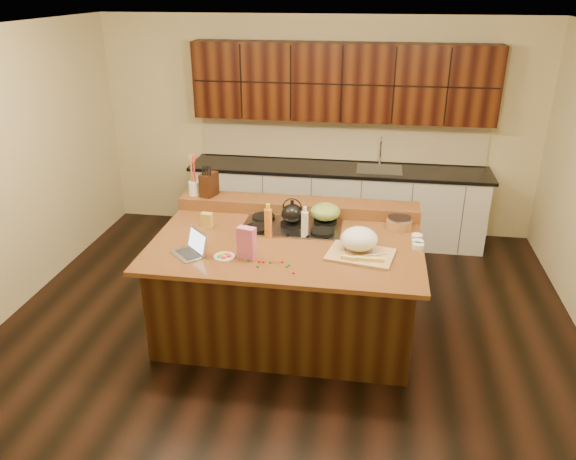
# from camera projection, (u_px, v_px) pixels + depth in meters

# --- Properties ---
(room) EXTENTS (5.52, 5.02, 2.72)m
(room) POSITION_uv_depth(u_px,v_px,m) (287.00, 195.00, 4.85)
(room) COLOR black
(room) RESTS_ON ground
(island) EXTENTS (2.40, 1.60, 0.92)m
(island) POSITION_uv_depth(u_px,v_px,m) (287.00, 285.00, 5.21)
(island) COLOR black
(island) RESTS_ON ground
(back_ledge) EXTENTS (2.40, 0.30, 0.12)m
(back_ledge) POSITION_uv_depth(u_px,v_px,m) (298.00, 206.00, 5.63)
(back_ledge) COLOR black
(back_ledge) RESTS_ON island
(cooktop) EXTENTS (0.92, 0.52, 0.05)m
(cooktop) POSITION_uv_depth(u_px,v_px,m) (292.00, 226.00, 5.29)
(cooktop) COLOR gray
(cooktop) RESTS_ON island
(back_counter) EXTENTS (3.70, 0.66, 2.40)m
(back_counter) POSITION_uv_depth(u_px,v_px,m) (339.00, 163.00, 6.97)
(back_counter) COLOR silver
(back_counter) RESTS_ON ground
(kettle) EXTENTS (0.26, 0.26, 0.18)m
(kettle) POSITION_uv_depth(u_px,v_px,m) (292.00, 214.00, 5.24)
(kettle) COLOR black
(kettle) RESTS_ON cooktop
(green_bowl) EXTENTS (0.35, 0.35, 0.16)m
(green_bowl) POSITION_uv_depth(u_px,v_px,m) (325.00, 212.00, 5.32)
(green_bowl) COLOR olive
(green_bowl) RESTS_ON cooktop
(laptop) EXTENTS (0.36, 0.36, 0.20)m
(laptop) POSITION_uv_depth(u_px,v_px,m) (192.00, 248.00, 4.75)
(laptop) COLOR #B7B7BC
(laptop) RESTS_ON island
(oil_bottle) EXTENTS (0.07, 0.07, 0.27)m
(oil_bottle) POSITION_uv_depth(u_px,v_px,m) (268.00, 223.00, 5.04)
(oil_bottle) COLOR orange
(oil_bottle) RESTS_ON island
(vinegar_bottle) EXTENTS (0.07, 0.07, 0.25)m
(vinegar_bottle) POSITION_uv_depth(u_px,v_px,m) (305.00, 225.00, 5.03)
(vinegar_bottle) COLOR silver
(vinegar_bottle) RESTS_ON island
(wooden_tray) EXTENTS (0.61, 0.49, 0.22)m
(wooden_tray) POSITION_uv_depth(u_px,v_px,m) (360.00, 243.00, 4.75)
(wooden_tray) COLOR tan
(wooden_tray) RESTS_ON island
(ramekin_a) EXTENTS (0.11, 0.11, 0.04)m
(ramekin_a) POSITION_uv_depth(u_px,v_px,m) (418.00, 246.00, 4.86)
(ramekin_a) COLOR white
(ramekin_a) RESTS_ON island
(ramekin_b) EXTENTS (0.11, 0.11, 0.04)m
(ramekin_b) POSITION_uv_depth(u_px,v_px,m) (418.00, 243.00, 4.92)
(ramekin_b) COLOR white
(ramekin_b) RESTS_ON island
(ramekin_c) EXTENTS (0.12, 0.12, 0.04)m
(ramekin_c) POSITION_uv_depth(u_px,v_px,m) (417.00, 237.00, 5.04)
(ramekin_c) COLOR white
(ramekin_c) RESTS_ON island
(strainer_bowl) EXTENTS (0.30, 0.30, 0.09)m
(strainer_bowl) POSITION_uv_depth(u_px,v_px,m) (399.00, 224.00, 5.25)
(strainer_bowl) COLOR #996B3F
(strainer_bowl) RESTS_ON island
(kitchen_timer) EXTENTS (0.08, 0.08, 0.07)m
(kitchen_timer) POSITION_uv_depth(u_px,v_px,m) (343.00, 249.00, 4.79)
(kitchen_timer) COLOR silver
(kitchen_timer) RESTS_ON island
(pink_bag) EXTENTS (0.17, 0.11, 0.28)m
(pink_bag) POSITION_uv_depth(u_px,v_px,m) (247.00, 243.00, 4.65)
(pink_bag) COLOR #D5648F
(pink_bag) RESTS_ON island
(candy_plate) EXTENTS (0.18, 0.18, 0.01)m
(candy_plate) POSITION_uv_depth(u_px,v_px,m) (224.00, 257.00, 4.71)
(candy_plate) COLOR white
(candy_plate) RESTS_ON island
(package_box) EXTENTS (0.11, 0.08, 0.14)m
(package_box) POSITION_uv_depth(u_px,v_px,m) (207.00, 220.00, 5.27)
(package_box) COLOR gold
(package_box) RESTS_ON island
(utensil_crock) EXTENTS (0.15, 0.15, 0.14)m
(utensil_crock) POSITION_uv_depth(u_px,v_px,m) (195.00, 188.00, 5.73)
(utensil_crock) COLOR white
(utensil_crock) RESTS_ON back_ledge
(knife_block) EXTENTS (0.17, 0.22, 0.24)m
(knife_block) POSITION_uv_depth(u_px,v_px,m) (209.00, 184.00, 5.69)
(knife_block) COLOR black
(knife_block) RESTS_ON back_ledge
(gumdrop_0) EXTENTS (0.02, 0.02, 0.02)m
(gumdrop_0) POSITION_uv_depth(u_px,v_px,m) (259.00, 261.00, 4.63)
(gumdrop_0) COLOR red
(gumdrop_0) RESTS_ON island
(gumdrop_1) EXTENTS (0.02, 0.02, 0.02)m
(gumdrop_1) POSITION_uv_depth(u_px,v_px,m) (247.00, 260.00, 4.65)
(gumdrop_1) COLOR #198C26
(gumdrop_1) RESTS_ON island
(gumdrop_2) EXTENTS (0.02, 0.02, 0.02)m
(gumdrop_2) POSITION_uv_depth(u_px,v_px,m) (282.00, 262.00, 4.62)
(gumdrop_2) COLOR red
(gumdrop_2) RESTS_ON island
(gumdrop_3) EXTENTS (0.02, 0.02, 0.02)m
(gumdrop_3) POSITION_uv_depth(u_px,v_px,m) (270.00, 262.00, 4.62)
(gumdrop_3) COLOR #198C26
(gumdrop_3) RESTS_ON island
(gumdrop_4) EXTENTS (0.02, 0.02, 0.02)m
(gumdrop_4) POSITION_uv_depth(u_px,v_px,m) (294.00, 273.00, 4.44)
(gumdrop_4) COLOR red
(gumdrop_4) RESTS_ON island
(gumdrop_5) EXTENTS (0.02, 0.02, 0.02)m
(gumdrop_5) POSITION_uv_depth(u_px,v_px,m) (287.00, 266.00, 4.55)
(gumdrop_5) COLOR #198C26
(gumdrop_5) RESTS_ON island
(gumdrop_6) EXTENTS (0.02, 0.02, 0.02)m
(gumdrop_6) POSITION_uv_depth(u_px,v_px,m) (263.00, 262.00, 4.62)
(gumdrop_6) COLOR red
(gumdrop_6) RESTS_ON island
(gumdrop_7) EXTENTS (0.02, 0.02, 0.02)m
(gumdrop_7) POSITION_uv_depth(u_px,v_px,m) (258.00, 266.00, 4.55)
(gumdrop_7) COLOR #198C26
(gumdrop_7) RESTS_ON island
(gumdrop_8) EXTENTS (0.02, 0.02, 0.02)m
(gumdrop_8) POSITION_uv_depth(u_px,v_px,m) (257.00, 265.00, 4.56)
(gumdrop_8) COLOR red
(gumdrop_8) RESTS_ON island
(gumdrop_9) EXTENTS (0.02, 0.02, 0.02)m
(gumdrop_9) POSITION_uv_depth(u_px,v_px,m) (289.00, 265.00, 4.57)
(gumdrop_9) COLOR #198C26
(gumdrop_9) RESTS_ON island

